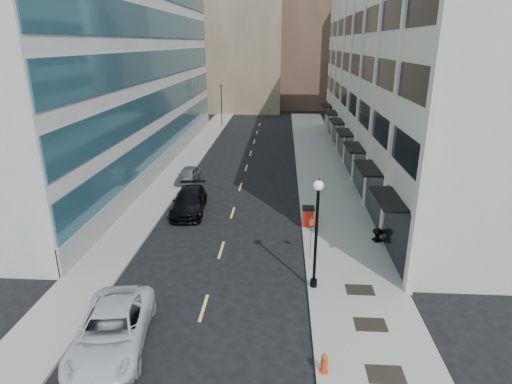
# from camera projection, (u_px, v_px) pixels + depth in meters

# --- Properties ---
(ground) EXTENTS (160.00, 160.00, 0.00)m
(ground) POSITION_uv_depth(u_px,v_px,m) (195.00, 335.00, 18.36)
(ground) COLOR black
(ground) RESTS_ON ground
(sidewalk_right) EXTENTS (5.00, 80.00, 0.15)m
(sidewalk_right) POSITION_uv_depth(u_px,v_px,m) (327.00, 188.00, 36.73)
(sidewalk_right) COLOR gray
(sidewalk_right) RESTS_ON ground
(sidewalk_left) EXTENTS (3.00, 80.00, 0.15)m
(sidewalk_left) POSITION_uv_depth(u_px,v_px,m) (167.00, 185.00, 37.56)
(sidewalk_left) COLOR gray
(sidewalk_left) RESTS_ON ground
(building_right) EXTENTS (15.30, 46.50, 18.25)m
(building_right) POSITION_uv_depth(u_px,v_px,m) (427.00, 75.00, 39.80)
(building_right) COLOR beige
(building_right) RESTS_ON ground
(building_left) EXTENTS (16.14, 46.00, 20.00)m
(building_left) POSITION_uv_depth(u_px,v_px,m) (83.00, 63.00, 41.43)
(building_left) COLOR beige
(building_left) RESTS_ON ground
(skyline_tan_near) EXTENTS (14.00, 18.00, 28.00)m
(skyline_tan_near) POSITION_uv_depth(u_px,v_px,m) (243.00, 30.00, 78.01)
(skyline_tan_near) COLOR #978163
(skyline_tan_near) RESTS_ON ground
(skyline_brown) EXTENTS (12.00, 16.00, 34.00)m
(skyline_brown) POSITION_uv_depth(u_px,v_px,m) (309.00, 13.00, 80.07)
(skyline_brown) COLOR brown
(skyline_brown) RESTS_ON ground
(skyline_tan_far) EXTENTS (12.00, 14.00, 22.00)m
(skyline_tan_far) POSITION_uv_depth(u_px,v_px,m) (200.00, 47.00, 89.01)
(skyline_tan_far) COLOR #978163
(skyline_tan_far) RESTS_ON ground
(skyline_stone) EXTENTS (10.00, 14.00, 20.00)m
(skyline_stone) POSITION_uv_depth(u_px,v_px,m) (365.00, 54.00, 76.14)
(skyline_stone) COLOR beige
(skyline_stone) RESTS_ON ground
(grate_near) EXTENTS (1.40, 1.00, 0.01)m
(grate_near) POSITION_uv_depth(u_px,v_px,m) (386.00, 374.00, 15.98)
(grate_near) COLOR black
(grate_near) RESTS_ON sidewalk_right
(grate_mid) EXTENTS (1.40, 1.00, 0.01)m
(grate_mid) POSITION_uv_depth(u_px,v_px,m) (370.00, 324.00, 18.80)
(grate_mid) COLOR black
(grate_mid) RESTS_ON sidewalk_right
(grate_far) EXTENTS (1.40, 1.00, 0.01)m
(grate_far) POSITION_uv_depth(u_px,v_px,m) (360.00, 290.00, 21.44)
(grate_far) COLOR black
(grate_far) RESTS_ON sidewalk_right
(road_centerline) EXTENTS (0.15, 68.20, 0.01)m
(road_centerline) POSITION_uv_depth(u_px,v_px,m) (237.00, 199.00, 34.37)
(road_centerline) COLOR #D8CC4C
(road_centerline) RESTS_ON ground
(traffic_signal) EXTENTS (0.66, 0.66, 6.98)m
(traffic_signal) POSITION_uv_depth(u_px,v_px,m) (221.00, 87.00, 62.00)
(traffic_signal) COLOR black
(traffic_signal) RESTS_ON ground
(car_white_van) EXTENTS (3.56, 6.31, 1.66)m
(car_white_van) POSITION_uv_depth(u_px,v_px,m) (112.00, 330.00, 17.35)
(car_white_van) COLOR silver
(car_white_van) RESTS_ON ground
(car_black_pickup) EXTENTS (2.69, 5.75, 1.62)m
(car_black_pickup) POSITION_uv_depth(u_px,v_px,m) (189.00, 201.00, 31.47)
(car_black_pickup) COLOR black
(car_black_pickup) RESTS_ON ground
(car_silver_sedan) EXTENTS (1.89, 4.08, 1.35)m
(car_silver_sedan) POSITION_uv_depth(u_px,v_px,m) (188.00, 175.00, 38.20)
(car_silver_sedan) COLOR gray
(car_silver_sedan) RESTS_ON ground
(fire_hydrant) EXTENTS (0.34, 0.34, 0.83)m
(fire_hydrant) POSITION_uv_depth(u_px,v_px,m) (324.00, 363.00, 15.98)
(fire_hydrant) COLOR #F04010
(fire_hydrant) RESTS_ON sidewalk_right
(trash_bin) EXTENTS (0.81, 0.90, 1.30)m
(trash_bin) POSITION_uv_depth(u_px,v_px,m) (308.00, 215.00, 28.84)
(trash_bin) COLOR red
(trash_bin) RESTS_ON sidewalk_right
(lamppost) EXTENTS (0.48, 0.48, 5.79)m
(lamppost) POSITION_uv_depth(u_px,v_px,m) (317.00, 225.00, 20.64)
(lamppost) COLOR black
(lamppost) RESTS_ON sidewalk_right
(sign_post) EXTENTS (0.29, 0.11, 2.53)m
(sign_post) POSITION_uv_depth(u_px,v_px,m) (311.00, 231.00, 24.22)
(sign_post) COLOR slate
(sign_post) RESTS_ON sidewalk_right
(urn_planter) EXTENTS (0.61, 0.61, 0.85)m
(urn_planter) POSITION_uv_depth(u_px,v_px,m) (378.00, 233.00, 26.57)
(urn_planter) COLOR black
(urn_planter) RESTS_ON sidewalk_right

